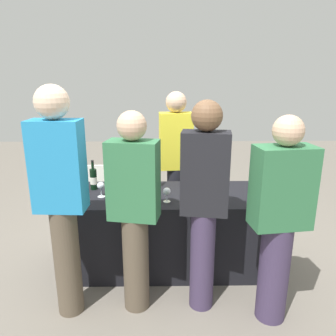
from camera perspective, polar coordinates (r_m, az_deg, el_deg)
ground_plane at (r=3.37m, az=0.00°, el=-16.23°), size 12.00×12.00×0.00m
tasting_table at (r=3.19m, az=0.00°, el=-10.68°), size 1.82×0.73×0.73m
wine_bottle_0 at (r=3.21m, az=-12.86°, el=-1.86°), size 0.07×0.07×0.29m
wine_bottle_1 at (r=3.12m, az=-6.71°, el=-1.84°), size 0.08×0.08×0.31m
wine_bottle_2 at (r=3.15m, az=-2.72°, el=-1.53°), size 0.07×0.07×0.33m
wine_bottle_3 at (r=3.20m, az=6.04°, el=-1.32°), size 0.07×0.07×0.33m
wine_glass_0 at (r=3.00m, az=-11.64°, el=-3.14°), size 0.07×0.07×0.14m
wine_glass_1 at (r=2.83m, az=-0.20°, el=-4.20°), size 0.07×0.07×0.13m
wine_glass_2 at (r=2.85m, az=6.51°, el=-4.24°), size 0.06×0.06×0.12m
wine_glass_3 at (r=2.87m, az=8.59°, el=-3.62°), size 0.08×0.08×0.16m
server_pouring at (r=3.56m, az=1.36°, el=1.48°), size 0.36×0.23×1.63m
guest_0 at (r=2.46m, az=-18.17°, el=-4.48°), size 0.36×0.23×1.74m
guest_1 at (r=2.44m, az=-5.90°, el=-6.85°), size 0.39×0.26×1.57m
guest_2 at (r=2.44m, az=6.32°, el=-5.54°), size 0.37×0.24×1.64m
guest_3 at (r=2.46m, az=18.83°, el=-8.10°), size 0.43×0.27×1.55m
menu_board at (r=4.23m, az=-10.97°, el=-4.17°), size 0.62×0.06×0.72m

